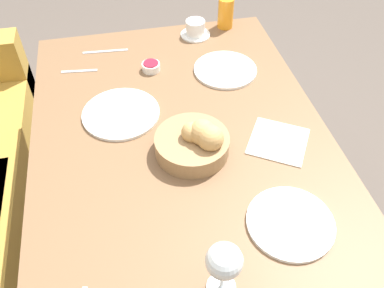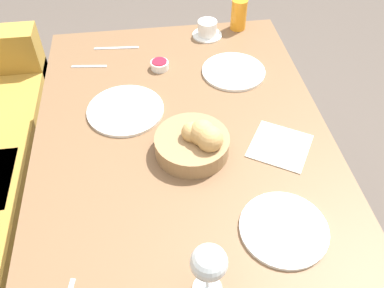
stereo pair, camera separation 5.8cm
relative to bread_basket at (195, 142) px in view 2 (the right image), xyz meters
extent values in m
plane|color=#564C44|center=(0.04, 0.03, -0.80)|extent=(10.00, 10.00, 0.00)
cube|color=brown|center=(0.04, 0.03, -0.06)|extent=(1.30, 0.87, 0.03)
cube|color=brown|center=(0.64, -0.36, -0.44)|extent=(0.06, 0.06, 0.72)
cube|color=brown|center=(0.64, 0.41, -0.44)|extent=(0.06, 0.06, 0.72)
cylinder|color=#99754C|center=(0.00, 0.01, -0.01)|extent=(0.21, 0.21, 0.05)
sphere|color=tan|center=(0.00, -0.02, 0.04)|extent=(0.07, 0.07, 0.07)
sphere|color=tan|center=(-0.03, -0.04, 0.04)|extent=(0.07, 0.07, 0.07)
sphere|color=tan|center=(0.01, 0.01, 0.03)|extent=(0.06, 0.06, 0.06)
cylinder|color=white|center=(-0.28, -0.17, -0.04)|extent=(0.21, 0.21, 0.01)
cylinder|color=white|center=(0.36, -0.19, -0.04)|extent=(0.22, 0.22, 0.01)
cylinder|color=white|center=(0.20, 0.19, -0.04)|extent=(0.24, 0.24, 0.01)
cylinder|color=orange|center=(0.64, -0.26, 0.02)|extent=(0.06, 0.06, 0.12)
cylinder|color=silver|center=(-0.40, 0.03, -0.04)|extent=(0.06, 0.06, 0.00)
cylinder|color=silver|center=(-0.40, 0.03, 0.00)|extent=(0.01, 0.01, 0.07)
sphere|color=silver|center=(-0.40, 0.03, 0.08)|extent=(0.08, 0.08, 0.08)
cylinder|color=white|center=(0.60, -0.13, -0.04)|extent=(0.11, 0.11, 0.01)
cylinder|color=white|center=(0.60, -0.13, -0.01)|extent=(0.07, 0.07, 0.06)
cylinder|color=white|center=(0.41, 0.07, -0.03)|extent=(0.06, 0.06, 0.03)
cylinder|color=#A3192D|center=(0.41, 0.07, -0.01)|extent=(0.05, 0.05, 0.00)
cube|color=#B7B7BC|center=(0.56, 0.22, -0.04)|extent=(0.02, 0.17, 0.00)
cube|color=#B7B7BC|center=(0.46, 0.31, -0.04)|extent=(0.03, 0.12, 0.00)
cube|color=silver|center=(-0.01, -0.24, -0.04)|extent=(0.22, 0.22, 0.00)
camera|label=1|loc=(-0.76, 0.17, 0.80)|focal=38.00mm
camera|label=2|loc=(-0.77, 0.11, 0.80)|focal=38.00mm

